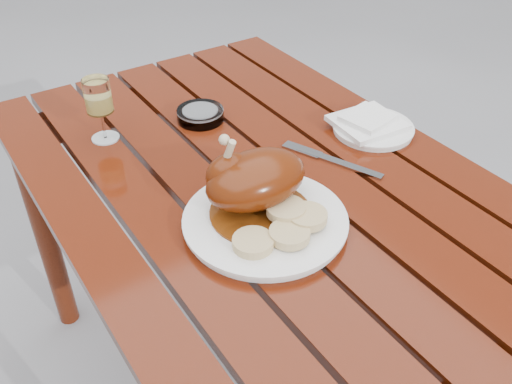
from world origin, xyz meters
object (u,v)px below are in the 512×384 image
at_px(table, 256,299).
at_px(wine_glass, 100,110).
at_px(ashtray, 200,115).
at_px(dinner_plate, 265,222).
at_px(side_plate, 373,128).

height_order(table, wine_glass, wine_glass).
bearing_deg(ashtray, dinner_plate, -102.61).
height_order(table, dinner_plate, dinner_plate).
distance_m(table, ashtray, 0.46).
bearing_deg(side_plate, table, 178.36).
xyz_separation_m(dinner_plate, wine_glass, (-0.13, 0.44, 0.06)).
relative_size(wine_glass, ashtray, 1.31).
xyz_separation_m(table, wine_glass, (-0.21, 0.29, 0.45)).
height_order(wine_glass, ashtray, wine_glass).
distance_m(table, wine_glass, 0.57).
relative_size(table, dinner_plate, 4.05).
relative_size(table, ashtray, 11.05).
xyz_separation_m(table, dinner_plate, (-0.08, -0.15, 0.38)).
bearing_deg(side_plate, wine_glass, 149.46).
bearing_deg(dinner_plate, table, 61.97).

